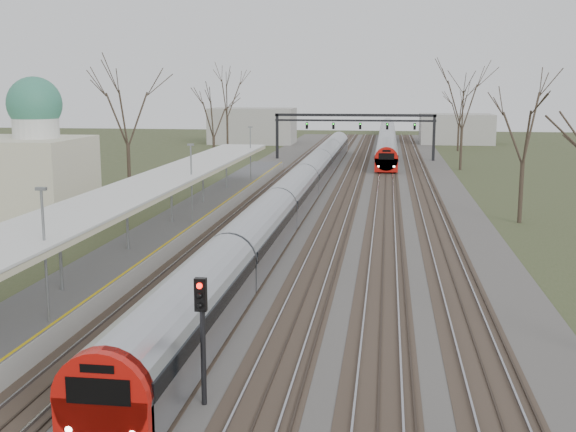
% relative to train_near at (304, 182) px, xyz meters
% --- Properties ---
extents(track_bed, '(24.00, 160.00, 0.22)m').
position_rel_train_near_xyz_m(track_bed, '(2.76, 3.97, -1.42)').
color(track_bed, '#474442').
rests_on(track_bed, ground).
extents(platform, '(3.50, 69.00, 1.00)m').
position_rel_train_near_xyz_m(platform, '(-6.55, -13.53, -0.98)').
color(platform, '#9E9B93').
rests_on(platform, ground).
extents(canopy, '(4.10, 50.00, 3.11)m').
position_rel_train_near_xyz_m(canopy, '(-6.55, -18.05, 2.45)').
color(canopy, slate).
rests_on(canopy, platform).
extents(dome_building, '(10.00, 8.00, 10.30)m').
position_rel_train_near_xyz_m(dome_building, '(-19.21, -13.03, 2.24)').
color(dome_building, beige).
rests_on(dome_building, ground).
extents(signal_gantry, '(21.00, 0.59, 6.08)m').
position_rel_train_near_xyz_m(signal_gantry, '(2.79, 33.96, 3.43)').
color(signal_gantry, black).
rests_on(signal_gantry, ground).
extents(tree_west_far, '(5.50, 5.50, 11.33)m').
position_rel_train_near_xyz_m(tree_west_far, '(-14.50, -3.03, 6.54)').
color(tree_west_far, '#2D231C').
rests_on(tree_west_far, ground).
extents(tree_east_far, '(5.00, 5.00, 10.30)m').
position_rel_train_near_xyz_m(tree_east_far, '(16.50, -9.03, 5.81)').
color(tree_east_far, '#2D231C').
rests_on(tree_east_far, ground).
extents(train_near, '(2.62, 90.21, 3.05)m').
position_rel_train_near_xyz_m(train_near, '(0.00, 0.00, 0.00)').
color(train_near, '#A6A8B0').
rests_on(train_near, ground).
extents(train_far, '(2.62, 75.21, 3.05)m').
position_rel_train_near_xyz_m(train_far, '(7.00, 55.77, 0.00)').
color(train_far, '#A6A8B0').
rests_on(train_far, ground).
extents(signal_post, '(0.35, 0.45, 4.10)m').
position_rel_train_near_xyz_m(signal_post, '(1.75, -41.24, 1.25)').
color(signal_post, black).
rests_on(signal_post, ground).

